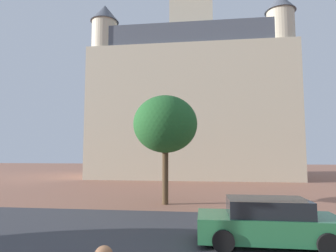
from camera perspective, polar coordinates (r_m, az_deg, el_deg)
name	(u,v)px	position (r m, az deg, el deg)	size (l,w,h in m)	color
ground_plane	(161,217)	(13.23, -1.48, -17.66)	(120.00, 120.00, 0.00)	#93604C
street_asphalt_strip	(153,229)	(11.35, -3.04, -19.73)	(120.00, 6.43, 0.00)	#38383D
landmark_building	(191,98)	(34.31, 4.64, 5.53)	(22.49, 10.30, 30.04)	beige
car_green	(268,222)	(9.85, 19.20, -17.66)	(4.29, 1.96, 1.40)	#287042
tree_curb_far	(165,124)	(16.14, -0.53, 0.30)	(3.60, 3.60, 6.06)	#4C3823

